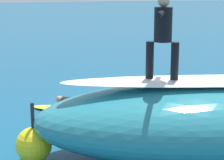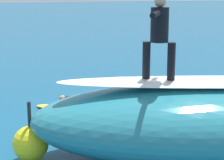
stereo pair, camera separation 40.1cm
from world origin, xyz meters
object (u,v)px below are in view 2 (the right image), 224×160
object	(u,v)px
surfer_riding	(159,31)
surfer_paddling	(84,103)
surfboard_riding	(158,82)
surfboard_paddling	(80,109)
buoy_marker	(31,143)

from	to	relation	value
surfer_riding	surfer_paddling	distance (m)	4.13
surfboard_riding	surfboard_paddling	xyz separation A→B (m)	(0.95, -3.42, -1.48)
surfer_riding	surfer_paddling	size ratio (longest dim) A/B	1.02
surfboard_riding	buoy_marker	world-z (taller)	surfboard_riding
surfboard_riding	surfer_paddling	xyz separation A→B (m)	(0.84, -3.36, -1.31)
surfboard_riding	buoy_marker	size ratio (longest dim) A/B	1.68
surfer_riding	surfer_paddling	bearing A→B (deg)	-47.03
surfboard_paddling	buoy_marker	xyz separation A→B (m)	(1.39, 2.94, 0.30)
surfboard_paddling	buoy_marker	world-z (taller)	buoy_marker
surfer_paddling	surfboard_paddling	bearing A→B (deg)	0.00
surfer_riding	surfboard_riding	bearing A→B (deg)	-61.09
surfer_paddling	buoy_marker	world-z (taller)	buoy_marker
surfboard_riding	surfboard_paddling	bearing A→B (deg)	-45.59
surfboard_riding	surfboard_paddling	size ratio (longest dim) A/B	0.78
surfboard_riding	buoy_marker	xyz separation A→B (m)	(2.34, -0.48, -1.19)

